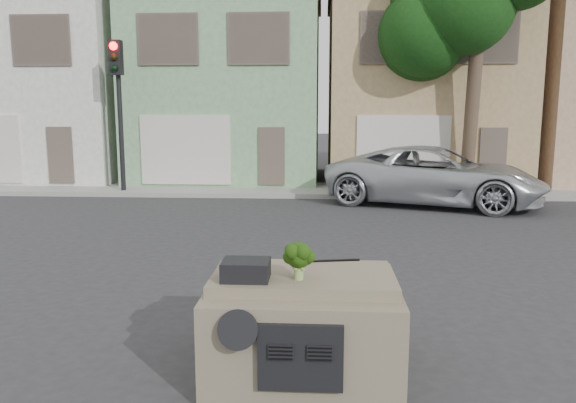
{
  "coord_description": "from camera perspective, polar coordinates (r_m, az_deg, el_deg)",
  "views": [
    {
      "loc": [
        0.18,
        -8.84,
        2.83
      ],
      "look_at": [
        -0.38,
        0.5,
        1.3
      ],
      "focal_mm": 35.0,
      "sensor_mm": 36.0,
      "label": 1
    }
  ],
  "objects": [
    {
      "name": "tree_near",
      "position": [
        19.3,
        18.36,
        13.04
      ],
      "size": [
        4.4,
        4.0,
        8.5
      ],
      "primitive_type": "cube",
      "color": "#133B10",
      "rests_on": "ground"
    },
    {
      "name": "ground_plane",
      "position": [
        9.28,
        2.18,
        -8.47
      ],
      "size": [
        120.0,
        120.0,
        0.0
      ],
      "primitive_type": "plane",
      "color": "#303033",
      "rests_on": "ground"
    },
    {
      "name": "traffic_signal",
      "position": [
        19.52,
        -16.77,
        8.07
      ],
      "size": [
        0.4,
        0.4,
        5.1
      ],
      "primitive_type": "cube",
      "color": "black",
      "rests_on": "ground"
    },
    {
      "name": "sidewalk",
      "position": [
        19.53,
        2.86,
        1.16
      ],
      "size": [
        40.0,
        3.0,
        0.15
      ],
      "primitive_type": "cube",
      "color": "gray",
      "rests_on": "ground"
    },
    {
      "name": "wiper_arm",
      "position": [
        6.45,
        4.23,
        -6.01
      ],
      "size": [
        0.69,
        0.15,
        0.02
      ],
      "primitive_type": "cube",
      "rotation": [
        0.0,
        0.0,
        0.17
      ],
      "color": "black",
      "rests_on": "car_dashboard"
    },
    {
      "name": "townhouse_tan",
      "position": [
        23.67,
        12.96,
        11.34
      ],
      "size": [
        7.2,
        8.2,
        7.55
      ],
      "primitive_type": "cube",
      "color": "tan",
      "rests_on": "ground"
    },
    {
      "name": "broccoli",
      "position": [
        5.73,
        1.09,
        -5.99
      ],
      "size": [
        0.38,
        0.38,
        0.4
      ],
      "primitive_type": "cube",
      "rotation": [
        0.0,
        0.0,
        0.16
      ],
      "color": "#183309",
      "rests_on": "car_dashboard"
    },
    {
      "name": "instrument_hump",
      "position": [
        5.77,
        -4.3,
        -6.94
      ],
      "size": [
        0.48,
        0.38,
        0.2
      ],
      "primitive_type": "cube",
      "color": "black",
      "rests_on": "car_dashboard"
    },
    {
      "name": "silver_pickup",
      "position": [
        17.52,
        14.57,
        -0.31
      ],
      "size": [
        6.97,
        4.94,
        1.77
      ],
      "primitive_type": "imported",
      "rotation": [
        0.0,
        0.0,
        1.22
      ],
      "color": "silver",
      "rests_on": "ground"
    },
    {
      "name": "townhouse_white",
      "position": [
        25.89,
        -22.58,
        10.68
      ],
      "size": [
        7.2,
        8.2,
        7.55
      ],
      "primitive_type": "cube",
      "color": "silver",
      "rests_on": "ground"
    },
    {
      "name": "car_dashboard",
      "position": [
        6.26,
        1.6,
        -11.95
      ],
      "size": [
        2.0,
        1.8,
        1.12
      ],
      "primitive_type": "cube",
      "color": "#776C56",
      "rests_on": "ground"
    },
    {
      "name": "townhouse_mint",
      "position": [
        23.64,
        -5.66,
        11.53
      ],
      "size": [
        7.2,
        8.2,
        7.55
      ],
      "primitive_type": "cube",
      "color": "#7DAC7A",
      "rests_on": "ground"
    }
  ]
}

